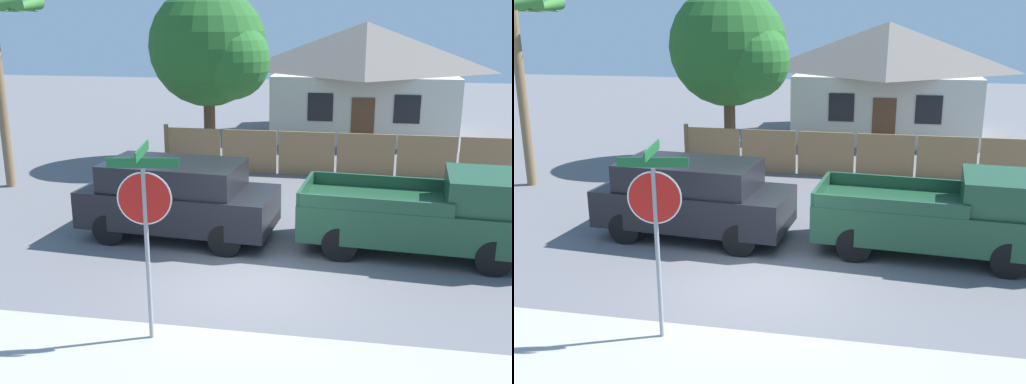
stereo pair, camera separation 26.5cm
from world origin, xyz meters
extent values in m
plane|color=slate|center=(0.00, 0.00, 0.00)|extent=(80.00, 80.00, 0.00)
cube|color=#997047|center=(-3.49, 8.44, 0.72)|extent=(1.82, 0.06, 1.44)
cube|color=#997047|center=(-1.59, 8.44, 0.72)|extent=(1.82, 0.06, 1.44)
cube|color=#997047|center=(0.31, 8.44, 0.72)|extent=(1.82, 0.06, 1.44)
cube|color=#997047|center=(2.21, 8.44, 0.72)|extent=(1.82, 0.06, 1.44)
cube|color=#997047|center=(4.11, 8.44, 0.72)|extent=(1.82, 0.06, 1.44)
cube|color=#997047|center=(6.01, 8.44, 0.72)|extent=(1.82, 0.06, 1.44)
cube|color=brown|center=(-4.44, 8.44, 0.77)|extent=(0.12, 0.12, 1.54)
cube|color=beige|center=(2.07, 16.12, 1.38)|extent=(7.42, 6.14, 2.75)
pyramid|color=#5B5651|center=(2.07, 16.12, 3.80)|extent=(8.01, 6.63, 2.09)
cube|color=black|center=(0.40, 13.03, 1.60)|extent=(1.00, 0.04, 1.10)
cube|color=black|center=(3.74, 13.03, 1.60)|extent=(1.00, 0.04, 1.10)
cube|color=brown|center=(2.07, 13.03, 1.00)|extent=(0.90, 0.04, 2.00)
cylinder|color=brown|center=(-3.22, 9.61, 1.27)|extent=(0.40, 0.40, 2.53)
sphere|color=#235B23|center=(-3.22, 9.61, 4.04)|extent=(4.03, 4.03, 4.03)
sphere|color=#266326|center=(-2.32, 9.10, 3.64)|extent=(2.62, 2.62, 2.62)
cylinder|color=brown|center=(-8.49, 5.50, 2.77)|extent=(0.28, 0.28, 5.55)
cone|color=#387A33|center=(-7.52, 5.50, 5.28)|extent=(0.44, 1.82, 0.71)
cone|color=#387A33|center=(-8.01, 6.35, 5.28)|extent=(1.80, 1.29, 0.71)
cone|color=#387A33|center=(-8.98, 6.35, 5.28)|extent=(1.80, 1.29, 0.71)
cube|color=black|center=(-2.06, 2.11, 0.77)|extent=(4.58, 2.25, 0.85)
cube|color=black|center=(-2.17, 2.12, 1.50)|extent=(3.24, 1.99, 0.62)
cube|color=black|center=(-0.70, 2.01, 1.50)|extent=(0.19, 1.68, 0.52)
cylinder|color=black|center=(-0.62, 2.85, 0.36)|extent=(0.73, 0.22, 0.73)
cylinder|color=black|center=(-0.75, 1.16, 0.36)|extent=(0.73, 0.22, 0.73)
cylinder|color=black|center=(-3.37, 3.06, 0.36)|extent=(0.73, 0.22, 0.73)
cylinder|color=black|center=(-3.50, 1.37, 0.36)|extent=(0.73, 0.22, 0.73)
cube|color=#1E472D|center=(3.30, 2.11, 0.76)|extent=(5.10, 2.40, 0.80)
cube|color=#1E472D|center=(4.66, 2.01, 1.51)|extent=(1.73, 1.98, 0.69)
cube|color=#1E472D|center=(2.53, 3.13, 1.30)|extent=(3.11, 0.32, 0.28)
cube|color=#1E472D|center=(2.38, 1.22, 1.30)|extent=(3.11, 0.32, 0.28)
cube|color=#1E472D|center=(0.87, 2.30, 1.30)|extent=(0.23, 1.92, 0.28)
cylinder|color=black|center=(4.90, 2.89, 0.38)|extent=(0.76, 0.22, 0.76)
cylinder|color=black|center=(4.77, 1.09, 0.38)|extent=(0.76, 0.22, 0.76)
cylinder|color=black|center=(1.84, 3.13, 0.38)|extent=(0.76, 0.22, 0.76)
cylinder|color=black|center=(1.70, 1.33, 0.38)|extent=(0.76, 0.22, 0.76)
cylinder|color=gray|center=(-1.15, -2.43, 1.40)|extent=(0.07, 0.07, 2.80)
cylinder|color=red|center=(-1.15, -2.43, 2.35)|extent=(0.78, 0.16, 0.79)
cylinder|color=white|center=(-1.15, -2.43, 2.35)|extent=(0.83, 0.15, 0.84)
cube|color=#19602D|center=(-1.15, -2.43, 2.90)|extent=(1.07, 0.20, 0.15)
cube|color=#19602D|center=(-1.15, -2.43, 3.08)|extent=(0.19, 0.96, 0.15)
camera|label=1|loc=(2.02, -10.65, 4.96)|focal=42.00mm
camera|label=2|loc=(2.28, -10.60, 4.96)|focal=42.00mm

